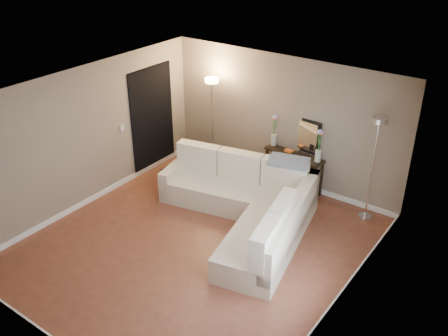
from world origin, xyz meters
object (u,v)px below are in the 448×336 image
Objects in this scene: sectional_sofa at (248,204)px; floor_lamp_lit at (212,105)px; console_table at (290,168)px; floor_lamp_unlit at (375,149)px.

floor_lamp_lit is at bearing 142.97° from sectional_sofa.
console_table is 0.64× the size of floor_lamp_lit.
console_table is at bearing 174.22° from floor_lamp_unlit.
console_table is at bearing 5.22° from floor_lamp_lit.
console_table is at bearing 90.58° from sectional_sofa.
floor_lamp_lit is at bearing 179.92° from floor_lamp_unlit.
sectional_sofa is at bearing -37.03° from floor_lamp_lit.
sectional_sofa is 1.69× the size of floor_lamp_lit.
floor_lamp_unlit is at bearing -5.78° from console_table.
floor_lamp_unlit is at bearing -0.08° from floor_lamp_lit.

